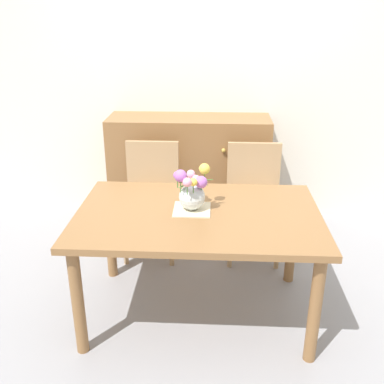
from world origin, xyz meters
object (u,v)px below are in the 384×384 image
(dining_table, at_px, (198,225))
(chair_right, at_px, (254,193))
(flower_vase, at_px, (192,191))
(dresser, at_px, (189,172))
(chair_left, at_px, (152,191))

(dining_table, bearing_deg, chair_right, 63.80)
(dining_table, xyz_separation_m, flower_vase, (-0.04, 0.02, 0.22))
(chair_right, bearing_deg, dining_table, 63.80)
(dining_table, distance_m, dresser, 1.34)
(chair_right, bearing_deg, dresser, -43.15)
(dresser, xyz_separation_m, flower_vase, (0.10, -1.31, 0.35))
(chair_left, xyz_separation_m, chair_right, (0.81, 0.00, 0.00))
(dining_table, relative_size, dresser, 1.05)
(dining_table, relative_size, chair_right, 1.64)
(dining_table, bearing_deg, dresser, 95.79)
(chair_left, distance_m, flower_vase, 0.94)
(dresser, height_order, flower_vase, flower_vase)
(chair_left, relative_size, chair_right, 1.00)
(dining_table, distance_m, chair_right, 0.93)
(dining_table, height_order, flower_vase, flower_vase)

